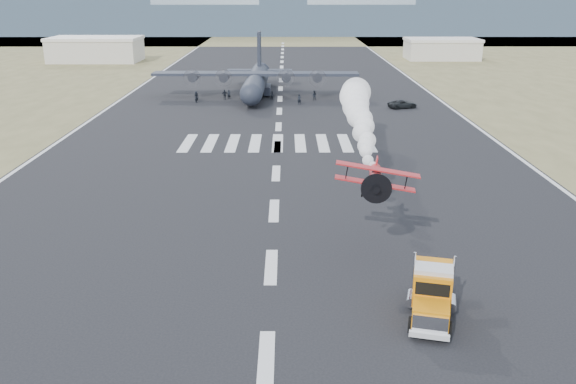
{
  "coord_description": "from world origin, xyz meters",
  "views": [
    {
      "loc": [
        1.11,
        -29.04,
        19.63
      ],
      "look_at": [
        1.27,
        17.49,
        4.0
      ],
      "focal_mm": 38.0,
      "sensor_mm": 36.0,
      "label": 1
    }
  ],
  "objects_px": {
    "hangar_right": "(442,49)",
    "crew_f": "(196,98)",
    "semi_truck": "(432,291)",
    "crew_b": "(272,95)",
    "hangar_left": "(96,49)",
    "support_vehicle": "(403,104)",
    "crew_a": "(229,95)",
    "crew_e": "(196,96)",
    "crew_h": "(314,95)",
    "transport_aircraft": "(256,80)",
    "crew_d": "(225,95)",
    "crew_g": "(299,99)",
    "aerobatic_biplane": "(376,178)",
    "crew_c": "(249,96)"
  },
  "relations": [
    {
      "from": "hangar_right",
      "to": "crew_f",
      "type": "bearing_deg",
      "value": -131.23
    },
    {
      "from": "semi_truck",
      "to": "crew_b",
      "type": "relative_size",
      "value": 4.86
    },
    {
      "from": "hangar_left",
      "to": "crew_b",
      "type": "distance_m",
      "value": 79.9
    },
    {
      "from": "hangar_left",
      "to": "support_vehicle",
      "type": "distance_m",
      "value": 101.47
    },
    {
      "from": "crew_a",
      "to": "crew_e",
      "type": "height_order",
      "value": "crew_e"
    },
    {
      "from": "semi_truck",
      "to": "crew_h",
      "type": "distance_m",
      "value": 77.64
    },
    {
      "from": "transport_aircraft",
      "to": "crew_b",
      "type": "bearing_deg",
      "value": -56.8
    },
    {
      "from": "hangar_left",
      "to": "semi_truck",
      "type": "relative_size",
      "value": 3.21
    },
    {
      "from": "hangar_left",
      "to": "crew_e",
      "type": "distance_m",
      "value": 72.72
    },
    {
      "from": "hangar_right",
      "to": "crew_d",
      "type": "xyz_separation_m",
      "value": [
        -56.17,
        -67.05,
        -2.07
      ]
    },
    {
      "from": "crew_e",
      "to": "crew_f",
      "type": "distance_m",
      "value": 1.93
    },
    {
      "from": "semi_truck",
      "to": "crew_a",
      "type": "bearing_deg",
      "value": 118.17
    },
    {
      "from": "support_vehicle",
      "to": "crew_f",
      "type": "relative_size",
      "value": 3.1
    },
    {
      "from": "semi_truck",
      "to": "crew_g",
      "type": "relative_size",
      "value": 4.09
    },
    {
      "from": "semi_truck",
      "to": "aerobatic_biplane",
      "type": "height_order",
      "value": "aerobatic_biplane"
    },
    {
      "from": "hangar_right",
      "to": "semi_truck",
      "type": "height_order",
      "value": "hangar_right"
    },
    {
      "from": "hangar_left",
      "to": "hangar_right",
      "type": "relative_size",
      "value": 1.2
    },
    {
      "from": "crew_f",
      "to": "crew_e",
      "type": "bearing_deg",
      "value": -14.69
    },
    {
      "from": "aerobatic_biplane",
      "to": "crew_c",
      "type": "relative_size",
      "value": 4.04
    },
    {
      "from": "semi_truck",
      "to": "transport_aircraft",
      "type": "xyz_separation_m",
      "value": [
        -14.79,
        83.26,
        1.24
      ]
    },
    {
      "from": "hangar_right",
      "to": "crew_a",
      "type": "bearing_deg",
      "value": -129.89
    },
    {
      "from": "crew_b",
      "to": "crew_e",
      "type": "distance_m",
      "value": 13.96
    },
    {
      "from": "hangar_left",
      "to": "crew_c",
      "type": "distance_m",
      "value": 78.2
    },
    {
      "from": "hangar_left",
      "to": "transport_aircraft",
      "type": "xyz_separation_m",
      "value": [
        47.43,
        -56.78,
        -0.53
      ]
    },
    {
      "from": "support_vehicle",
      "to": "crew_b",
      "type": "distance_m",
      "value": 24.11
    },
    {
      "from": "support_vehicle",
      "to": "crew_e",
      "type": "xyz_separation_m",
      "value": [
        -36.51,
        7.51,
        0.16
      ]
    },
    {
      "from": "semi_truck",
      "to": "crew_c",
      "type": "distance_m",
      "value": 78.72
    },
    {
      "from": "transport_aircraft",
      "to": "support_vehicle",
      "type": "distance_m",
      "value": 29.13
    },
    {
      "from": "transport_aircraft",
      "to": "crew_g",
      "type": "distance_m",
      "value": 13.09
    },
    {
      "from": "crew_g",
      "to": "crew_h",
      "type": "relative_size",
      "value": 1.04
    },
    {
      "from": "crew_c",
      "to": "crew_f",
      "type": "xyz_separation_m",
      "value": [
        -9.36,
        -1.7,
        0.02
      ]
    },
    {
      "from": "transport_aircraft",
      "to": "crew_a",
      "type": "bearing_deg",
      "value": -135.97
    },
    {
      "from": "hangar_right",
      "to": "crew_a",
      "type": "relative_size",
      "value": 12.04
    },
    {
      "from": "semi_truck",
      "to": "crew_h",
      "type": "bearing_deg",
      "value": 107.05
    },
    {
      "from": "semi_truck",
      "to": "crew_a",
      "type": "distance_m",
      "value": 81.13
    },
    {
      "from": "support_vehicle",
      "to": "crew_e",
      "type": "relative_size",
      "value": 2.93
    },
    {
      "from": "hangar_right",
      "to": "crew_b",
      "type": "relative_size",
      "value": 13.06
    },
    {
      "from": "crew_f",
      "to": "crew_h",
      "type": "xyz_separation_m",
      "value": [
        21.32,
        2.15,
        0.09
      ]
    },
    {
      "from": "crew_c",
      "to": "crew_e",
      "type": "distance_m",
      "value": 9.66
    },
    {
      "from": "crew_c",
      "to": "crew_g",
      "type": "xyz_separation_m",
      "value": [
        9.15,
        -3.98,
        0.15
      ]
    },
    {
      "from": "crew_f",
      "to": "semi_truck",
      "type": "bearing_deg",
      "value": 174.75
    },
    {
      "from": "crew_a",
      "to": "crew_f",
      "type": "bearing_deg",
      "value": -157.09
    },
    {
      "from": "transport_aircraft",
      "to": "crew_e",
      "type": "relative_size",
      "value": 22.64
    },
    {
      "from": "aerobatic_biplane",
      "to": "crew_h",
      "type": "relative_size",
      "value": 3.53
    },
    {
      "from": "transport_aircraft",
      "to": "crew_b",
      "type": "height_order",
      "value": "transport_aircraft"
    },
    {
      "from": "transport_aircraft",
      "to": "crew_g",
      "type": "relative_size",
      "value": 20.73
    },
    {
      "from": "semi_truck",
      "to": "support_vehicle",
      "type": "relative_size",
      "value": 1.53
    },
    {
      "from": "crew_b",
      "to": "crew_c",
      "type": "bearing_deg",
      "value": 157.93
    },
    {
      "from": "support_vehicle",
      "to": "hangar_right",
      "type": "bearing_deg",
      "value": -36.84
    },
    {
      "from": "crew_g",
      "to": "crew_e",
      "type": "bearing_deg",
      "value": 153.98
    }
  ]
}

